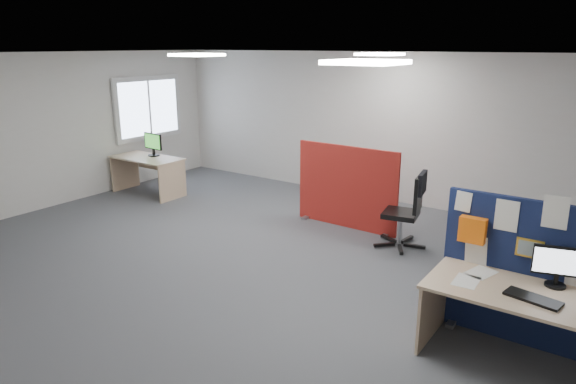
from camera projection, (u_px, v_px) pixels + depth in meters
The scene contains 15 objects.
floor at pixel (259, 257), 7.07m from camera, with size 9.00×9.00×0.00m, color #4E5156.
ceiling at pixel (256, 54), 6.32m from camera, with size 9.00×7.00×0.02m, color white.
wall_back at pixel (375, 127), 9.46m from camera, with size 9.00×0.02×2.70m, color silver.
wall_left at pixel (59, 130), 9.16m from camera, with size 0.02×7.00×2.70m, color silver.
window at pixel (149, 108), 10.65m from camera, with size 0.06×1.70×1.30m.
ceiling_lights at pixel (308, 56), 6.68m from camera, with size 4.10×4.10×0.04m.
navy_divider at pixel (535, 275), 4.80m from camera, with size 1.77×0.30×1.53m.
main_desk at pixel (541, 311), 4.51m from camera, with size 1.93×0.86×0.73m.
monitor_main at pixel (558, 264), 4.54m from camera, with size 0.42×0.18×0.38m.
keyboard at pixel (533, 298), 4.35m from camera, with size 0.45×0.18×0.03m, color black.
red_divider at pixel (347, 188), 8.08m from camera, with size 1.75×0.30×1.31m.
second_desk at pixel (149, 166), 9.93m from camera, with size 1.43×0.71×0.73m.
monitor_second at pixel (153, 143), 9.93m from camera, with size 0.49×0.22×0.44m.
office_chair at pixel (409, 206), 7.22m from camera, with size 0.73×0.73×1.11m.
desk_papers at pixel (510, 290), 4.53m from camera, with size 1.31×0.75×0.00m.
Camera 1 is at (4.06, -5.16, 2.82)m, focal length 32.00 mm.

